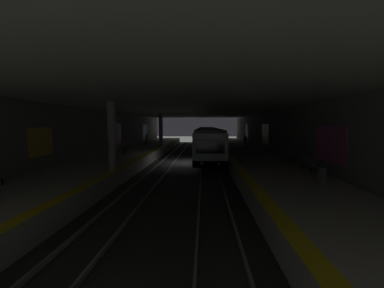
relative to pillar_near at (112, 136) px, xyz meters
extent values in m
plane|color=#2D302D|center=(10.12, -4.35, -3.33)|extent=(120.00, 120.00, 0.00)
cube|color=gray|center=(10.12, -7.27, -3.25)|extent=(60.00, 0.09, 0.16)
cube|color=gray|center=(10.12, -5.83, -3.25)|extent=(60.00, 0.09, 0.16)
cube|color=gray|center=(10.12, -2.87, -3.25)|extent=(60.00, 0.09, 0.16)
cube|color=gray|center=(10.12, -1.43, -3.25)|extent=(60.00, 0.09, 0.16)
cube|color=#B7B2A8|center=(10.12, -10.90, -2.80)|extent=(60.00, 5.30, 1.05)
cube|color=yellow|center=(10.12, -8.55, -2.27)|extent=(60.00, 0.60, 0.01)
cube|color=#B7B2A8|center=(10.12, 2.20, -2.80)|extent=(60.00, 5.30, 1.05)
cube|color=yellow|center=(10.12, -0.15, -2.27)|extent=(60.00, 0.60, 0.01)
cube|color=slate|center=(10.12, -13.80, -0.53)|extent=(60.00, 0.50, 5.60)
cube|color=#BF4C8C|center=(-0.91, -13.52, -0.38)|extent=(3.41, 0.06, 2.16)
cube|color=gold|center=(14.11, -13.52, -0.38)|extent=(3.13, 0.06, 2.47)
cube|color=gold|center=(27.01, -13.52, -0.38)|extent=(2.43, 0.06, 2.41)
cube|color=slate|center=(10.12, 5.10, -0.53)|extent=(60.00, 0.50, 5.60)
cube|color=gold|center=(-0.06, 4.82, -0.38)|extent=(2.44, 0.06, 1.90)
cube|color=#BF4C8C|center=(13.83, 4.82, -0.38)|extent=(3.15, 0.06, 2.59)
cube|color=#338CCC|center=(28.35, 4.82, -0.38)|extent=(3.26, 0.06, 2.41)
cube|color=beige|center=(10.12, -4.35, 2.47)|extent=(60.00, 19.40, 0.40)
cylinder|color=gray|center=(0.00, 0.00, 0.00)|extent=(0.56, 0.56, 4.55)
cylinder|color=gray|center=(17.95, 0.00, 0.00)|extent=(0.56, 0.56, 4.55)
cube|color=#B7BCC6|center=(11.81, -6.55, -1.27)|extent=(17.47, 2.80, 2.70)
cube|color=black|center=(11.81, -6.55, -2.33)|extent=(17.47, 2.82, 0.56)
cube|color=black|center=(11.81, -6.55, -0.92)|extent=(16.07, 2.83, 0.90)
cube|color=#47474C|center=(11.81, -6.55, 0.21)|extent=(17.12, 2.58, 0.24)
cube|color=black|center=(7.01, -6.55, -2.79)|extent=(2.20, 1.64, 0.76)
cube|color=black|center=(16.62, -6.55, -2.79)|extent=(2.20, 1.64, 0.76)
cube|color=black|center=(3.06, -6.55, -0.92)|extent=(0.04, 2.24, 1.10)
cylinder|color=silver|center=(3.06, -7.20, -2.27)|extent=(0.04, 0.24, 0.24)
cylinder|color=silver|center=(3.06, -5.90, -2.27)|extent=(0.04, 0.24, 0.24)
cube|color=#B7BCC6|center=(29.88, -6.55, -1.27)|extent=(17.47, 2.80, 2.70)
cube|color=black|center=(29.88, -6.55, -2.33)|extent=(17.47, 2.82, 0.56)
cube|color=black|center=(29.88, -6.55, -0.92)|extent=(16.07, 2.83, 0.90)
cube|color=#47474C|center=(29.88, -6.55, 0.21)|extent=(17.12, 2.58, 0.24)
cube|color=black|center=(25.08, -6.55, -2.79)|extent=(2.20, 1.64, 0.76)
cube|color=black|center=(34.68, -6.55, -2.79)|extent=(2.20, 1.64, 0.76)
cylinder|color=#262628|center=(-0.20, -12.80, -2.07)|extent=(0.08, 0.08, 0.42)
cylinder|color=#262628|center=(1.16, -12.80, -2.07)|extent=(0.08, 0.08, 0.42)
cube|color=gray|center=(0.48, -12.80, -1.82)|extent=(1.70, 0.44, 0.08)
cube|color=gray|center=(0.48, -13.02, -1.62)|extent=(1.70, 0.06, 0.40)
cylinder|color=#262628|center=(3.27, -12.80, -2.07)|extent=(0.08, 0.08, 0.42)
cylinder|color=#262628|center=(4.63, -12.80, -2.07)|extent=(0.08, 0.08, 0.42)
cube|color=gray|center=(3.95, -12.80, -1.82)|extent=(1.70, 0.44, 0.08)
cube|color=gray|center=(3.95, -13.02, -1.62)|extent=(1.70, 0.06, 0.40)
cylinder|color=#262628|center=(24.02, -12.80, -2.07)|extent=(0.08, 0.08, 0.42)
cylinder|color=#262628|center=(25.38, -12.80, -2.07)|extent=(0.08, 0.08, 0.42)
cube|color=gray|center=(24.70, -12.80, -1.82)|extent=(1.70, 0.44, 0.08)
cube|color=gray|center=(24.70, -13.02, -1.62)|extent=(1.70, 0.06, 0.40)
cylinder|color=#262628|center=(-4.12, 4.10, -2.07)|extent=(0.08, 0.08, 0.42)
cylinder|color=#262628|center=(9.83, 4.10, -2.07)|extent=(0.08, 0.08, 0.42)
cylinder|color=#262628|center=(11.19, 4.10, -2.07)|extent=(0.08, 0.08, 0.42)
cube|color=gray|center=(10.51, 4.10, -1.82)|extent=(1.70, 0.44, 0.08)
cube|color=gray|center=(10.51, 4.32, -1.62)|extent=(1.70, 0.06, 0.40)
cylinder|color=#434343|center=(15.44, -11.35, -1.83)|extent=(0.16, 0.16, 0.89)
cylinder|color=#434343|center=(15.64, -11.35, -1.83)|extent=(0.16, 0.16, 0.89)
cube|color=#284C93|center=(15.54, -11.35, -1.07)|extent=(0.36, 0.22, 0.63)
cylinder|color=#284C93|center=(15.29, -11.35, -1.12)|extent=(0.10, 0.10, 0.60)
cylinder|color=#284C93|center=(15.79, -11.35, -1.12)|extent=(0.10, 0.10, 0.60)
sphere|color=tan|center=(15.54, -11.35, -0.64)|extent=(0.24, 0.24, 0.24)
cylinder|color=black|center=(20.27, 2.63, -1.84)|extent=(0.16, 0.16, 0.87)
cylinder|color=black|center=(20.47, 2.63, -1.84)|extent=(0.16, 0.16, 0.87)
cube|color=#2D754C|center=(20.37, 2.63, -1.10)|extent=(0.36, 0.22, 0.61)
cylinder|color=#2D754C|center=(20.12, 2.63, -1.15)|extent=(0.10, 0.10, 0.58)
cylinder|color=#2D754C|center=(20.62, 2.63, -1.15)|extent=(0.10, 0.10, 0.58)
sphere|color=tan|center=(20.37, 2.63, -0.68)|extent=(0.23, 0.23, 0.23)
cube|color=black|center=(9.44, 2.33, -2.08)|extent=(0.30, 0.20, 0.40)
cylinder|color=#595B5E|center=(-2.94, -12.15, -1.85)|extent=(0.44, 0.44, 0.85)
camera|label=1|loc=(-15.53, -6.05, 0.74)|focal=22.50mm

